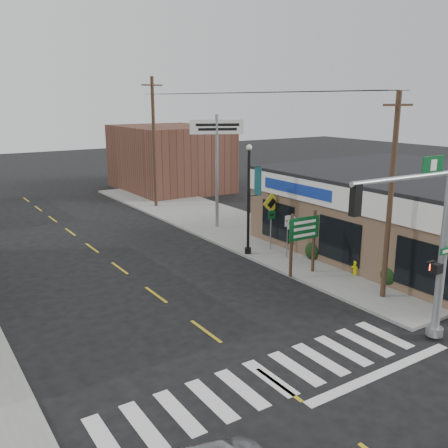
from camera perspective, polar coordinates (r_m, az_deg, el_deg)
ground at (r=15.00m, az=6.23°, el=-17.77°), size 140.00×140.00×0.00m
sidewalk_right at (r=29.58m, az=3.82°, el=-1.27°), size 6.00×38.00×0.13m
center_line at (r=21.09m, az=-7.79°, el=-8.01°), size 0.12×56.00×0.01m
crosswalk at (r=15.26m, az=5.24°, el=-17.11°), size 11.00×2.20×0.01m
thrift_store at (r=28.26m, az=21.60°, el=1.07°), size 12.00×14.00×4.00m
bldg_distant_right at (r=44.88m, az=-6.23°, el=7.52°), size 8.00×10.00×5.60m
traffic_signal_pole at (r=16.92m, az=22.66°, el=-1.12°), size 4.83×0.38×6.11m
guide_sign at (r=22.58m, az=9.09°, el=-1.22°), size 1.65×0.14×2.89m
fire_hydrant at (r=23.44m, az=14.81°, el=-4.76°), size 0.22×0.22×0.69m
ped_crossing_sign at (r=26.87m, az=5.43°, el=1.62°), size 1.13×0.08×2.92m
lamp_post at (r=25.12m, az=2.94°, el=3.73°), size 0.73×0.57×5.60m
dance_center_sign at (r=30.39m, az=-0.83°, el=9.22°), size 3.24×0.20×6.88m
bare_tree at (r=23.74m, az=17.48°, el=3.73°), size 2.39×2.39×4.77m
shrub_front at (r=22.71m, az=18.91°, el=-5.46°), size 1.22×1.22×0.91m
shrub_back at (r=25.44m, az=10.34°, el=-3.04°), size 0.97×0.97×0.73m
utility_pole_near at (r=20.28m, az=18.51°, el=3.08°), size 1.40×0.21×8.08m
utility_pole_far at (r=36.97m, az=-8.01°, el=9.34°), size 1.62×0.24×9.31m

